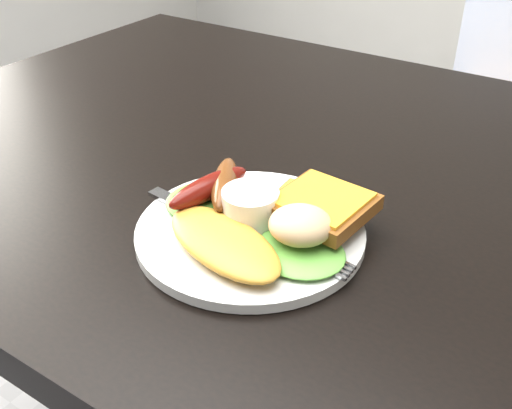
# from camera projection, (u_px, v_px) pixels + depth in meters

# --- Properties ---
(dining_table) EXTENTS (1.20, 0.80, 0.04)m
(dining_table) POSITION_uv_depth(u_px,v_px,m) (319.00, 177.00, 0.72)
(dining_table) COLOR black
(dining_table) RESTS_ON ground
(dining_chair) EXTENTS (0.51, 0.51, 0.05)m
(dining_chair) POSITION_uv_depth(u_px,v_px,m) (505.00, 126.00, 1.50)
(dining_chair) COLOR tan
(dining_chair) RESTS_ON ground
(person) EXTENTS (0.57, 0.38, 1.58)m
(person) POSITION_uv_depth(u_px,v_px,m) (401.00, 28.00, 1.05)
(person) COLOR navy
(person) RESTS_ON ground
(plate) EXTENTS (0.22, 0.22, 0.01)m
(plate) POSITION_uv_depth(u_px,v_px,m) (250.00, 232.00, 0.58)
(plate) COLOR white
(plate) RESTS_ON dining_table
(lettuce_left) EXTENTS (0.11, 0.10, 0.01)m
(lettuce_left) POSITION_uv_depth(u_px,v_px,m) (211.00, 203.00, 0.60)
(lettuce_left) COLOR green
(lettuce_left) RESTS_ON plate
(lettuce_right) EXTENTS (0.10, 0.09, 0.01)m
(lettuce_right) POSITION_uv_depth(u_px,v_px,m) (300.00, 252.00, 0.54)
(lettuce_right) COLOR #528F2D
(lettuce_right) RESTS_ON plate
(omelette) EXTENTS (0.15, 0.11, 0.02)m
(omelette) POSITION_uv_depth(u_px,v_px,m) (224.00, 242.00, 0.54)
(omelette) COLOR gold
(omelette) RESTS_ON plate
(sausage_a) EXTENTS (0.04, 0.10, 0.02)m
(sausage_a) POSITION_uv_depth(u_px,v_px,m) (209.00, 187.00, 0.60)
(sausage_a) COLOR #661208
(sausage_a) RESTS_ON lettuce_left
(sausage_b) EXTENTS (0.07, 0.10, 0.02)m
(sausage_b) POSITION_uv_depth(u_px,v_px,m) (225.00, 183.00, 0.60)
(sausage_b) COLOR brown
(sausage_b) RESTS_ON lettuce_left
(ramekin) EXTENTS (0.06, 0.06, 0.03)m
(ramekin) POSITION_uv_depth(u_px,v_px,m) (250.00, 206.00, 0.57)
(ramekin) COLOR white
(ramekin) RESTS_ON plate
(toast_a) EXTENTS (0.08, 0.08, 0.01)m
(toast_a) POSITION_uv_depth(u_px,v_px,m) (305.00, 208.00, 0.59)
(toast_a) COLOR brown
(toast_a) RESTS_ON plate
(toast_b) EXTENTS (0.09, 0.09, 0.01)m
(toast_b) POSITION_uv_depth(u_px,v_px,m) (322.00, 206.00, 0.57)
(toast_b) COLOR brown
(toast_b) RESTS_ON toast_a
(potato_salad) EXTENTS (0.08, 0.07, 0.03)m
(potato_salad) POSITION_uv_depth(u_px,v_px,m) (301.00, 225.00, 0.54)
(potato_salad) COLOR beige
(potato_salad) RESTS_ON lettuce_right
(fork) EXTENTS (0.17, 0.03, 0.00)m
(fork) POSITION_uv_depth(u_px,v_px,m) (214.00, 220.00, 0.58)
(fork) COLOR #ADAFB7
(fork) RESTS_ON plate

